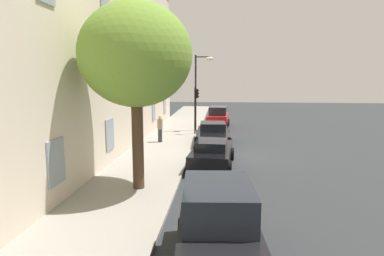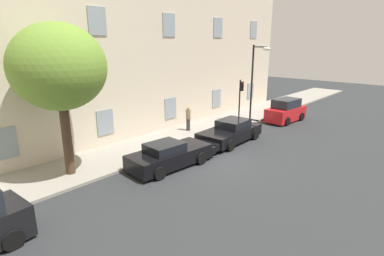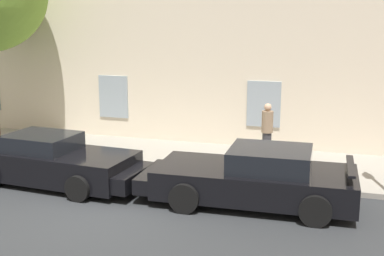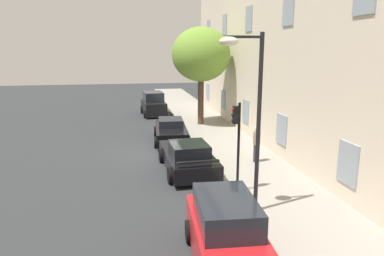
{
  "view_description": "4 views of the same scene",
  "coord_description": "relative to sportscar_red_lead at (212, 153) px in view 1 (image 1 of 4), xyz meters",
  "views": [
    {
      "loc": [
        -18.38,
        0.63,
        4.35
      ],
      "look_at": [
        1.9,
        2.36,
        1.26
      ],
      "focal_mm": 31.73,
      "sensor_mm": 36.0,
      "label": 1
    },
    {
      "loc": [
        -12.18,
        -9.6,
        6.18
      ],
      "look_at": [
        0.8,
        2.15,
        1.23
      ],
      "focal_mm": 28.48,
      "sensor_mm": 36.0,
      "label": 2
    },
    {
      "loc": [
        5.18,
        -10.24,
        4.37
      ],
      "look_at": [
        1.53,
        1.72,
        1.61
      ],
      "focal_mm": 47.15,
      "sensor_mm": 36.0,
      "label": 3
    },
    {
      "loc": [
        18.52,
        -1.51,
        5.47
      ],
      "look_at": [
        -1.27,
        2.17,
        0.96
      ],
      "focal_mm": 32.9,
      "sensor_mm": 36.0,
      "label": 4
    }
  ],
  "objects": [
    {
      "name": "ground_plane",
      "position": [
        1.96,
        -1.02,
        -0.59
      ],
      "size": [
        80.0,
        80.0,
        0.0
      ],
      "primitive_type": "plane",
      "color": "#2B2D30"
    },
    {
      "name": "sidewalk",
      "position": [
        1.96,
        3.1,
        -0.52
      ],
      "size": [
        60.0,
        3.71,
        0.14
      ],
      "primitive_type": "cube",
      "color": "gray",
      "rests_on": "ground"
    },
    {
      "name": "building_facade",
      "position": [
        1.96,
        6.73,
        5.67
      ],
      "size": [
        33.64,
        4.05,
        12.47
      ],
      "color": "beige",
      "rests_on": "ground"
    },
    {
      "name": "sportscar_red_lead",
      "position": [
        0.0,
        0.0,
        0.0
      ],
      "size": [
        4.94,
        2.29,
        1.33
      ],
      "color": "black",
      "rests_on": "ground"
    },
    {
      "name": "sportscar_yellow_flank",
      "position": [
        5.08,
        0.1,
        0.03
      ],
      "size": [
        5.16,
        2.37,
        1.38
      ],
      "color": "black",
      "rests_on": "ground"
    },
    {
      "name": "hatchback_parked",
      "position": [
        -9.12,
        -0.35,
        0.3
      ],
      "size": [
        3.84,
        2.12,
        1.98
      ],
      "color": "black",
      "rests_on": "ground"
    },
    {
      "name": "hatchback_distant",
      "position": [
        12.55,
        -0.18,
        0.25
      ],
      "size": [
        3.9,
        2.02,
        1.83
      ],
      "color": "red",
      "rests_on": "ground"
    },
    {
      "name": "tree_near_kerb",
      "position": [
        -4.15,
        2.7,
        4.51
      ],
      "size": [
        4.11,
        4.11,
        6.89
      ],
      "color": "#473323",
      "rests_on": "sidewalk"
    },
    {
      "name": "traffic_light",
      "position": [
        8.33,
        1.42,
        1.91
      ],
      "size": [
        0.22,
        0.36,
        3.44
      ],
      "color": "black",
      "rests_on": "sidewalk"
    },
    {
      "name": "street_lamp",
      "position": [
        10.05,
        1.17,
        3.58
      ],
      "size": [
        0.44,
        1.42,
        5.85
      ],
      "color": "black",
      "rests_on": "sidewalk"
    },
    {
      "name": "pedestrian_admiring",
      "position": [
        5.0,
        3.51,
        0.44
      ],
      "size": [
        0.45,
        0.45,
        1.73
      ],
      "color": "#333338",
      "rests_on": "sidewalk"
    }
  ]
}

